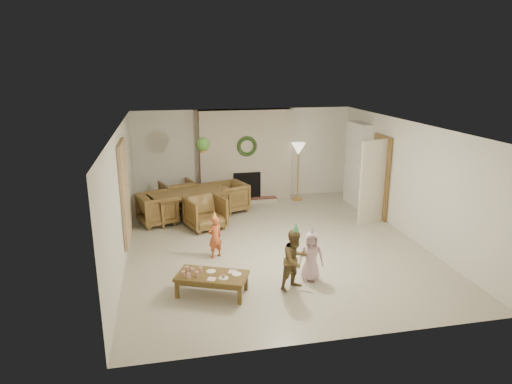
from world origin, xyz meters
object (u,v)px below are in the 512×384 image
object	(u,v)px
child_plaid	(295,260)
child_pink	(311,256)
dining_chair_far	(178,195)
child_red	(215,237)
dining_chair_right	(229,197)
dining_table	(191,205)
dining_chair_left	(157,209)
coffee_table_top	(212,276)
dining_chair_near	(205,213)

from	to	relation	value
child_plaid	child_pink	distance (m)	0.45
dining_chair_far	child_red	world-z (taller)	child_red
dining_chair_right	dining_table	bearing A→B (deg)	-90.00
dining_chair_right	child_red	world-z (taller)	child_red
dining_chair_left	child_pink	size ratio (longest dim) A/B	0.93
dining_chair_left	coffee_table_top	bearing A→B (deg)	174.56
coffee_table_top	dining_chair_right	bearing A→B (deg)	100.39
dining_table	dining_chair_right	world-z (taller)	dining_chair_right
child_plaid	dining_chair_far	bearing A→B (deg)	84.65
dining_table	child_plaid	world-z (taller)	child_plaid
child_pink	child_plaid	bearing A→B (deg)	-132.29
child_plaid	dining_chair_near	bearing A→B (deg)	85.09
coffee_table_top	dining_table	bearing A→B (deg)	113.80
child_pink	dining_chair_far	bearing A→B (deg)	128.96
dining_chair_near	dining_chair_left	size ratio (longest dim) A/B	1.00
coffee_table_top	child_red	size ratio (longest dim) A/B	1.36
dining_chair_near	dining_chair_right	xyz separation A→B (m)	(0.72, 1.15, 0.00)
dining_chair_near	child_pink	xyz separation A→B (m)	(1.56, -2.95, 0.07)
dining_chair_left	coffee_table_top	size ratio (longest dim) A/B	0.72
dining_table	child_pink	size ratio (longest dim) A/B	2.17
dining_chair_left	child_plaid	size ratio (longest dim) A/B	0.78
coffee_table_top	child_pink	xyz separation A→B (m)	(1.75, 0.16, 0.12)
dining_table	dining_chair_left	bearing A→B (deg)	180.00
child_plaid	dining_chair_left	bearing A→B (deg)	96.06
dining_chair_far	coffee_table_top	distance (m)	4.73
dining_chair_right	child_pink	world-z (taller)	child_pink
dining_chair_near	dining_chair_far	bearing A→B (deg)	90.00
coffee_table_top	child_pink	bearing A→B (deg)	27.73
dining_chair_right	child_plaid	bearing A→B (deg)	-13.00
child_red	child_plaid	distance (m)	1.93
dining_chair_near	child_pink	size ratio (longest dim) A/B	0.93
child_red	coffee_table_top	bearing A→B (deg)	54.91
dining_chair_near	dining_table	bearing A→B (deg)	90.00
dining_table	child_red	size ratio (longest dim) A/B	2.30
dining_chair_right	child_red	bearing A→B (deg)	-33.05
dining_table	coffee_table_top	bearing A→B (deg)	-107.92
child_plaid	dining_chair_right	bearing A→B (deg)	70.77
dining_chair_right	child_pink	xyz separation A→B (m)	(0.84, -4.10, 0.07)
dining_table	dining_chair_far	size ratio (longest dim) A/B	2.34
dining_chair_near	child_red	xyz separation A→B (m)	(0.03, -1.65, 0.05)
child_red	dining_chair_right	bearing A→B (deg)	-130.21
dining_chair_right	coffee_table_top	bearing A→B (deg)	-31.32
dining_chair_right	coffee_table_top	size ratio (longest dim) A/B	0.72
dining_table	dining_chair_left	xyz separation A→B (m)	(-0.80, -0.28, 0.04)
dining_chair_left	child_pink	bearing A→B (deg)	-161.94
dining_chair_left	child_red	world-z (taller)	child_red
dining_chair_far	child_plaid	world-z (taller)	child_plaid
dining_chair_near	dining_chair_left	distance (m)	1.20
dining_chair_left	child_pink	xyz separation A→B (m)	(2.65, -3.47, 0.07)
dining_chair_near	child_pink	bearing A→B (deg)	-81.33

